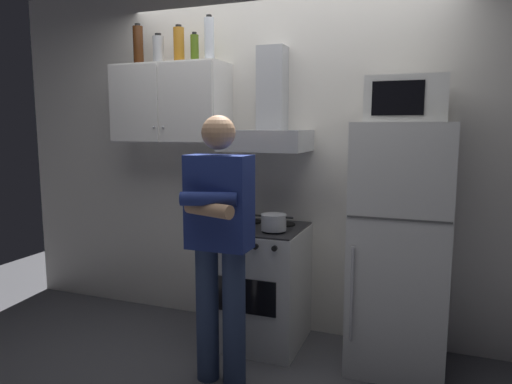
{
  "coord_description": "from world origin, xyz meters",
  "views": [
    {
      "loc": [
        1.06,
        -2.81,
        1.57
      ],
      "look_at": [
        0.0,
        0.0,
        1.15
      ],
      "focal_mm": 32.54,
      "sensor_mm": 36.0,
      "label": 1
    }
  ],
  "objects_px": {
    "bottle_canister_steel": "(158,50)",
    "bottle_vodka_clear": "(209,39)",
    "stove_oven": "(262,285)",
    "bottle_olive_oil": "(195,48)",
    "bottle_liquor_amber": "(179,45)",
    "upper_cabinet": "(171,104)",
    "range_hood": "(268,123)",
    "refrigerator": "(400,247)",
    "cooking_pot": "(274,222)",
    "person_standing": "(219,240)",
    "microwave": "(406,100)",
    "bottle_rum_dark": "(138,46)"
  },
  "relations": [
    {
      "from": "range_hood",
      "to": "refrigerator",
      "type": "distance_m",
      "value": 1.25
    },
    {
      "from": "microwave",
      "to": "bottle_liquor_amber",
      "type": "height_order",
      "value": "bottle_liquor_amber"
    },
    {
      "from": "bottle_rum_dark",
      "to": "cooking_pot",
      "type": "bearing_deg",
      "value": -10.74
    },
    {
      "from": "range_hood",
      "to": "bottle_olive_oil",
      "type": "bearing_deg",
      "value": 179.15
    },
    {
      "from": "upper_cabinet",
      "to": "microwave",
      "type": "height_order",
      "value": "upper_cabinet"
    },
    {
      "from": "bottle_olive_oil",
      "to": "bottle_vodka_clear",
      "type": "distance_m",
      "value": 0.15
    },
    {
      "from": "stove_oven",
      "to": "range_hood",
      "type": "relative_size",
      "value": 1.17
    },
    {
      "from": "microwave",
      "to": "bottle_canister_steel",
      "type": "height_order",
      "value": "bottle_canister_steel"
    },
    {
      "from": "range_hood",
      "to": "bottle_canister_steel",
      "type": "distance_m",
      "value": 1.04
    },
    {
      "from": "bottle_vodka_clear",
      "to": "refrigerator",
      "type": "bearing_deg",
      "value": -4.09
    },
    {
      "from": "upper_cabinet",
      "to": "refrigerator",
      "type": "bearing_deg",
      "value": -4.07
    },
    {
      "from": "stove_oven",
      "to": "refrigerator",
      "type": "relative_size",
      "value": 0.55
    },
    {
      "from": "bottle_liquor_amber",
      "to": "stove_oven",
      "type": "bearing_deg",
      "value": -10.64
    },
    {
      "from": "bottle_liquor_amber",
      "to": "upper_cabinet",
      "type": "bearing_deg",
      "value": -172.65
    },
    {
      "from": "person_standing",
      "to": "bottle_canister_steel",
      "type": "xyz_separation_m",
      "value": [
        -0.83,
        0.7,
        1.25
      ]
    },
    {
      "from": "refrigerator",
      "to": "microwave",
      "type": "relative_size",
      "value": 3.33
    },
    {
      "from": "person_standing",
      "to": "cooking_pot",
      "type": "xyz_separation_m",
      "value": [
        0.18,
        0.49,
        0.03
      ]
    },
    {
      "from": "stove_oven",
      "to": "bottle_vodka_clear",
      "type": "height_order",
      "value": "bottle_vodka_clear"
    },
    {
      "from": "bottle_liquor_amber",
      "to": "bottle_vodka_clear",
      "type": "height_order",
      "value": "bottle_vodka_clear"
    },
    {
      "from": "person_standing",
      "to": "bottle_olive_oil",
      "type": "height_order",
      "value": "bottle_olive_oil"
    },
    {
      "from": "upper_cabinet",
      "to": "range_hood",
      "type": "height_order",
      "value": "range_hood"
    },
    {
      "from": "refrigerator",
      "to": "bottle_canister_steel",
      "type": "relative_size",
      "value": 7.12
    },
    {
      "from": "bottle_rum_dark",
      "to": "bottle_canister_steel",
      "type": "xyz_separation_m",
      "value": [
        0.19,
        -0.02,
        -0.04
      ]
    },
    {
      "from": "stove_oven",
      "to": "bottle_liquor_amber",
      "type": "distance_m",
      "value": 1.9
    },
    {
      "from": "upper_cabinet",
      "to": "bottle_liquor_amber",
      "type": "distance_m",
      "value": 0.44
    },
    {
      "from": "stove_oven",
      "to": "bottle_olive_oil",
      "type": "distance_m",
      "value": 1.82
    },
    {
      "from": "bottle_canister_steel",
      "to": "bottle_olive_oil",
      "type": "bearing_deg",
      "value": 8.61
    },
    {
      "from": "bottle_olive_oil",
      "to": "bottle_rum_dark",
      "type": "relative_size",
      "value": 0.71
    },
    {
      "from": "range_hood",
      "to": "bottle_olive_oil",
      "type": "xyz_separation_m",
      "value": [
        -0.59,
        0.01,
        0.56
      ]
    },
    {
      "from": "refrigerator",
      "to": "person_standing",
      "type": "xyz_separation_m",
      "value": [
        -1.0,
        -0.61,
        0.1
      ]
    },
    {
      "from": "upper_cabinet",
      "to": "bottle_olive_oil",
      "type": "height_order",
      "value": "bottle_olive_oil"
    },
    {
      "from": "bottle_canister_steel",
      "to": "bottle_liquor_amber",
      "type": "relative_size",
      "value": 0.79
    },
    {
      "from": "person_standing",
      "to": "bottle_rum_dark",
      "type": "bearing_deg",
      "value": 144.94
    },
    {
      "from": "stove_oven",
      "to": "bottle_rum_dark",
      "type": "bearing_deg",
      "value": 174.23
    },
    {
      "from": "stove_oven",
      "to": "bottle_canister_steel",
      "type": "bearing_deg",
      "value": 174.01
    },
    {
      "from": "microwave",
      "to": "range_hood",
      "type": "bearing_deg",
      "value": 173.54
    },
    {
      "from": "upper_cabinet",
      "to": "refrigerator",
      "type": "distance_m",
      "value": 2.0
    },
    {
      "from": "upper_cabinet",
      "to": "person_standing",
      "type": "distance_m",
      "value": 1.35
    },
    {
      "from": "bottle_rum_dark",
      "to": "bottle_canister_steel",
      "type": "distance_m",
      "value": 0.2
    },
    {
      "from": "range_hood",
      "to": "bottle_vodka_clear",
      "type": "distance_m",
      "value": 0.76
    },
    {
      "from": "bottle_canister_steel",
      "to": "bottle_vodka_clear",
      "type": "bearing_deg",
      "value": 1.17
    },
    {
      "from": "upper_cabinet",
      "to": "cooking_pot",
      "type": "xyz_separation_m",
      "value": [
        0.93,
        -0.24,
        -0.82
      ]
    },
    {
      "from": "upper_cabinet",
      "to": "range_hood",
      "type": "bearing_deg",
      "value": 0.09
    },
    {
      "from": "bottle_rum_dark",
      "to": "bottle_canister_steel",
      "type": "relative_size",
      "value": 1.4
    },
    {
      "from": "refrigerator",
      "to": "bottle_vodka_clear",
      "type": "xyz_separation_m",
      "value": [
        -1.4,
        0.1,
        1.41
      ]
    },
    {
      "from": "cooking_pot",
      "to": "bottle_liquor_amber",
      "type": "distance_m",
      "value": 1.54
    },
    {
      "from": "cooking_pot",
      "to": "bottle_olive_oil",
      "type": "xyz_separation_m",
      "value": [
        -0.72,
        0.25,
        1.23
      ]
    },
    {
      "from": "bottle_liquor_amber",
      "to": "cooking_pot",
      "type": "bearing_deg",
      "value": -16.65
    },
    {
      "from": "bottle_canister_steel",
      "to": "bottle_vodka_clear",
      "type": "relative_size",
      "value": 0.69
    },
    {
      "from": "person_standing",
      "to": "upper_cabinet",
      "type": "bearing_deg",
      "value": 135.74
    }
  ]
}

